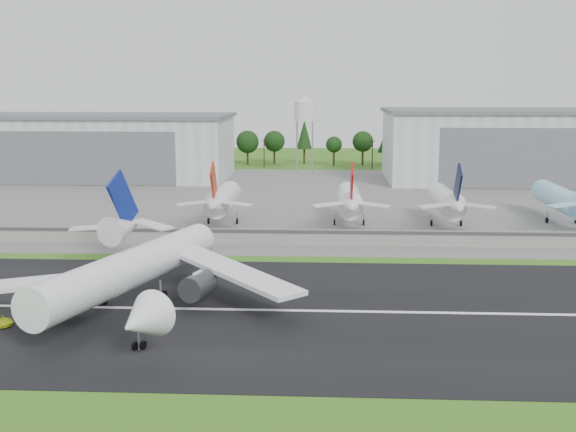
# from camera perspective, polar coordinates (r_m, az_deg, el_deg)

# --- Properties ---
(ground) EXTENTS (600.00, 600.00, 0.00)m
(ground) POSITION_cam_1_polar(r_m,az_deg,el_deg) (98.71, 1.05, -9.30)
(ground) COLOR #376618
(ground) RESTS_ON ground
(runway) EXTENTS (320.00, 60.00, 0.10)m
(runway) POSITION_cam_1_polar(r_m,az_deg,el_deg) (108.17, 1.23, -7.51)
(runway) COLOR black
(runway) RESTS_ON ground
(runway_centerline) EXTENTS (220.00, 1.00, 0.02)m
(runway_centerline) POSITION_cam_1_polar(r_m,az_deg,el_deg) (108.15, 1.23, -7.48)
(runway_centerline) COLOR white
(runway_centerline) RESTS_ON runway
(apron) EXTENTS (320.00, 150.00, 0.10)m
(apron) POSITION_cam_1_polar(r_m,az_deg,el_deg) (215.55, 2.14, 1.40)
(apron) COLOR slate
(apron) RESTS_ON ground
(blast_fence) EXTENTS (240.00, 0.61, 3.50)m
(blast_fence) POSITION_cam_1_polar(r_m,az_deg,el_deg) (151.26, 1.76, -1.69)
(blast_fence) COLOR gray
(blast_fence) RESTS_ON ground
(hangar_west) EXTENTS (97.00, 44.00, 23.20)m
(hangar_west) POSITION_cam_1_polar(r_m,az_deg,el_deg) (271.80, -14.89, 5.35)
(hangar_west) COLOR silver
(hangar_west) RESTS_ON ground
(hangar_east) EXTENTS (102.00, 47.00, 25.20)m
(hangar_east) POSITION_cam_1_polar(r_m,az_deg,el_deg) (268.54, 18.60, 5.32)
(hangar_east) COLOR silver
(hangar_east) RESTS_ON ground
(water_tower) EXTENTS (8.40, 8.40, 29.40)m
(water_tower) POSITION_cam_1_polar(r_m,az_deg,el_deg) (278.25, 1.34, 8.46)
(water_tower) COLOR #99999E
(water_tower) RESTS_ON ground
(utility_poles) EXTENTS (230.00, 3.00, 12.00)m
(utility_poles) POSITION_cam_1_polar(r_m,az_deg,el_deg) (294.87, 2.38, 3.77)
(utility_poles) COLOR black
(utility_poles) RESTS_ON ground
(treeline) EXTENTS (320.00, 16.00, 22.00)m
(treeline) POSITION_cam_1_polar(r_m,az_deg,el_deg) (309.78, 2.41, 4.07)
(treeline) COLOR black
(treeline) RESTS_ON ground
(main_airliner) EXTENTS (54.57, 57.92, 18.17)m
(main_airliner) POSITION_cam_1_polar(r_m,az_deg,el_deg) (110.16, -12.28, -4.80)
(main_airliner) COLOR white
(main_airliner) RESTS_ON runway
(parked_jet_red_a) EXTENTS (7.36, 31.29, 16.71)m
(parked_jet_red_a) POSITION_cam_1_polar(r_m,az_deg,el_deg) (173.45, -5.27, 1.28)
(parked_jet_red_a) COLOR silver
(parked_jet_red_a) RESTS_ON ground
(parked_jet_red_b) EXTENTS (7.36, 31.29, 16.70)m
(parked_jet_red_b) POSITION_cam_1_polar(r_m,az_deg,el_deg) (171.76, 4.89, 1.19)
(parked_jet_red_b) COLOR white
(parked_jet_red_b) RESTS_ON ground
(parked_jet_navy) EXTENTS (7.36, 31.29, 16.61)m
(parked_jet_navy) POSITION_cam_1_polar(r_m,az_deg,el_deg) (174.09, 12.53, 1.08)
(parked_jet_navy) COLOR silver
(parked_jet_navy) RESTS_ON ground
(parked_jet_skyblue) EXTENTS (7.36, 37.29, 16.67)m
(parked_jet_skyblue) POSITION_cam_1_polar(r_m,az_deg,el_deg) (185.78, 21.03, 1.21)
(parked_jet_skyblue) COLOR #92D7FD
(parked_jet_skyblue) RESTS_ON ground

